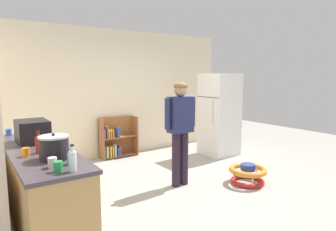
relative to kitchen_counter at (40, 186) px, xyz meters
The scene contains 17 objects.
ground_plane 2.25m from the kitchen_counter, ahead, with size 12.00×12.00×0.00m, color #A5A299.
back_wall 3.32m from the kitchen_counter, 46.42° to the left, with size 5.20×0.06×2.70m, color #F1E3C2.
kitchen_counter is the anchor object (origin of this frame).
refrigerator 4.07m from the kitchen_counter, 14.88° to the left, with size 0.73×0.68×1.78m.
bookshelf 2.87m from the kitchen_counter, 47.76° to the left, with size 0.80×0.28×0.85m.
standing_person 2.15m from the kitchen_counter, ahead, with size 0.57×0.22×1.64m.
baby_walker 3.08m from the kitchen_counter, 10.06° to the right, with size 0.60×0.60×0.32m.
microwave 0.72m from the kitchen_counter, 87.06° to the left, with size 0.37×0.48×0.28m.
crock_pot 0.78m from the kitchen_counter, 84.51° to the right, with size 0.29×0.29×0.27m.
banana_bunch 1.03m from the kitchen_counter, 83.71° to the left, with size 0.12×0.16×0.04m.
ketchup_bottle 0.58m from the kitchen_counter, 97.91° to the right, with size 0.07×0.07×0.25m.
clear_bottle 1.17m from the kitchen_counter, 85.15° to the right, with size 0.07×0.07×0.25m.
blue_cup 1.17m from the kitchen_counter, 99.93° to the left, with size 0.08×0.08×0.10m, color #335EBA.
green_cup 1.09m from the kitchen_counter, 91.35° to the right, with size 0.08×0.08×0.10m, color green.
orange_cup 0.59m from the kitchen_counter, 121.79° to the right, with size 0.08×0.08×0.10m, color orange.
white_cup 0.95m from the kitchen_counter, 92.30° to the right, with size 0.08×0.08×0.10m, color white.
teal_cup 0.96m from the kitchen_counter, 79.93° to the right, with size 0.08×0.08×0.10m, color teal.
Camera 1 is at (-2.85, -3.56, 1.75)m, focal length 31.45 mm.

